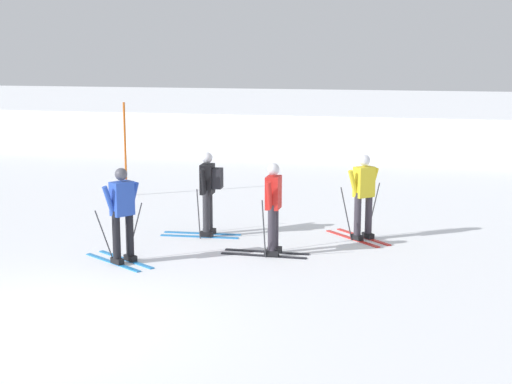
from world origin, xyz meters
TOP-DOWN VIEW (x-y plane):
  - ground_plane at (0.00, 0.00)m, footprint 120.00×120.00m
  - far_snow_ridge at (0.00, 19.86)m, footprint 80.00×6.09m
  - skier_red at (2.48, 4.35)m, footprint 1.60×1.00m
  - skier_yellow at (3.99, 5.85)m, footprint 1.39×1.40m
  - skier_black at (0.93, 5.49)m, footprint 1.62×1.00m
  - skier_blue at (0.01, 3.23)m, footprint 1.54×1.18m
  - trail_marker_pole at (-2.35, 9.15)m, footprint 0.05×0.05m

SIDE VIEW (x-z plane):
  - ground_plane at x=0.00m, z-range 0.00..0.00m
  - far_snow_ridge at x=0.00m, z-range 0.00..1.46m
  - skier_blue at x=0.01m, z-range 0.06..1.77m
  - skier_yellow at x=3.99m, z-range 0.06..1.77m
  - skier_red at x=2.48m, z-range 0.06..1.77m
  - skier_black at x=0.93m, z-range 0.10..1.81m
  - trail_marker_pole at x=-2.35m, z-range 0.00..2.40m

